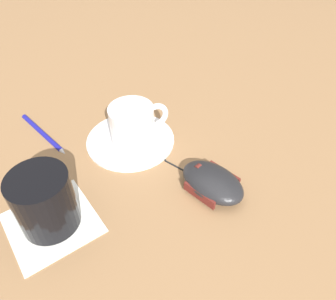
{
  "coord_description": "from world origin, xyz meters",
  "views": [
    {
      "loc": [
        0.41,
        -0.06,
        0.38
      ],
      "look_at": [
        0.05,
        0.07,
        0.03
      ],
      "focal_mm": 35.0,
      "sensor_mm": 36.0,
      "label": 1
    }
  ],
  "objects_px": {
    "computer_mouse": "(212,182)",
    "drinking_glass": "(44,201)",
    "pen": "(42,132)",
    "saucer": "(130,139)",
    "coffee_cup": "(133,123)"
  },
  "relations": [
    {
      "from": "saucer",
      "to": "drinking_glass",
      "type": "bearing_deg",
      "value": -47.98
    },
    {
      "from": "saucer",
      "to": "coffee_cup",
      "type": "height_order",
      "value": "coffee_cup"
    },
    {
      "from": "coffee_cup",
      "to": "computer_mouse",
      "type": "relative_size",
      "value": 0.86
    },
    {
      "from": "computer_mouse",
      "to": "drinking_glass",
      "type": "xyz_separation_m",
      "value": [
        -0.02,
        -0.23,
        0.03
      ]
    },
    {
      "from": "saucer",
      "to": "pen",
      "type": "distance_m",
      "value": 0.16
    },
    {
      "from": "drinking_glass",
      "to": "pen",
      "type": "distance_m",
      "value": 0.2
    },
    {
      "from": "pen",
      "to": "coffee_cup",
      "type": "bearing_deg",
      "value": 63.82
    },
    {
      "from": "drinking_glass",
      "to": "pen",
      "type": "height_order",
      "value": "drinking_glass"
    },
    {
      "from": "saucer",
      "to": "drinking_glass",
      "type": "relative_size",
      "value": 1.77
    },
    {
      "from": "drinking_glass",
      "to": "pen",
      "type": "relative_size",
      "value": 0.64
    },
    {
      "from": "drinking_glass",
      "to": "pen",
      "type": "xyz_separation_m",
      "value": [
        -0.2,
        -0.0,
        -0.04
      ]
    },
    {
      "from": "drinking_glass",
      "to": "pen",
      "type": "bearing_deg",
      "value": -179.65
    },
    {
      "from": "saucer",
      "to": "coffee_cup",
      "type": "relative_size",
      "value": 1.47
    },
    {
      "from": "saucer",
      "to": "computer_mouse",
      "type": "relative_size",
      "value": 1.27
    },
    {
      "from": "computer_mouse",
      "to": "drinking_glass",
      "type": "relative_size",
      "value": 1.4
    }
  ]
}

